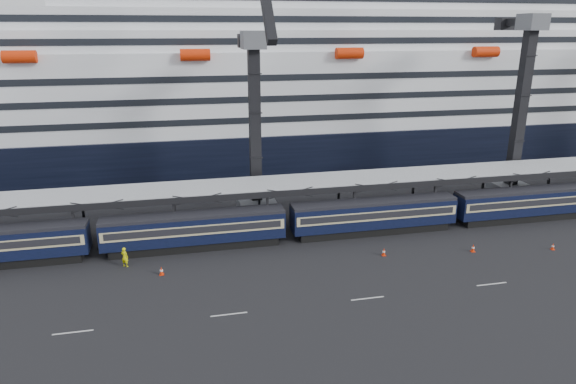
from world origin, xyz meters
TOP-DOWN VIEW (x-y plane):
  - ground at (0.00, 0.00)m, footprint 260.00×260.00m
  - train at (-4.65, 10.00)m, footprint 133.05×3.00m
  - canopy at (0.00, 14.00)m, footprint 130.00×6.25m
  - cruise_ship at (-1.08, 45.99)m, footprint 214.09×28.84m
  - crane_dark_near at (-20.00, 18.59)m, footprint 4.50×17.75m
  - crane_dark_mid at (15.00, 17.59)m, footprint 4.50×18.24m
  - worker at (-34.93, 7.05)m, footprint 0.88×0.79m
  - traffic_cone_b at (-31.45, 4.44)m, footprint 0.43×0.43m
  - traffic_cone_c at (-9.22, 3.94)m, footprint 0.41×0.41m
  - traffic_cone_d at (0.25, 2.82)m, footprint 0.42×0.42m
  - traffic_cone_e at (8.78, 1.48)m, footprint 0.36×0.36m

SIDE VIEW (x-z plane):
  - ground at x=0.00m, z-range 0.00..0.00m
  - traffic_cone_e at x=8.78m, z-range 0.00..0.71m
  - traffic_cone_c at x=-9.22m, z-range -0.01..0.81m
  - traffic_cone_d at x=0.25m, z-range -0.01..0.84m
  - traffic_cone_b at x=-31.45m, z-range -0.01..0.85m
  - worker at x=-34.93m, z-range 0.00..2.01m
  - train at x=-4.65m, z-range 0.18..4.23m
  - canopy at x=0.00m, z-range 2.49..8.01m
  - crane_dark_near at x=-20.00m, z-range -5.61..29.47m
  - cruise_ship at x=-1.08m, z-range -4.66..29.34m
  - crane_dark_mid at x=15.00m, z-range -6.46..33.18m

